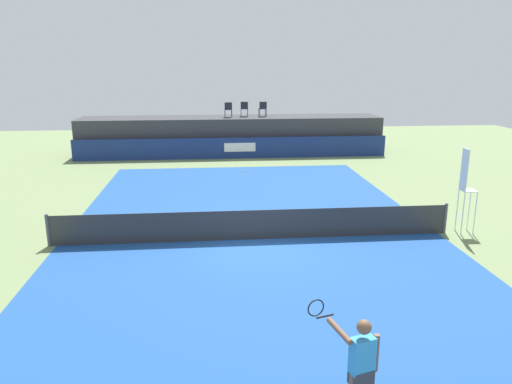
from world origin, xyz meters
name	(u,v)px	position (x,y,z in m)	size (l,w,h in m)	color
ground_plane	(247,211)	(0.00, 3.00, 0.00)	(48.00, 48.00, 0.00)	#6B7F51
court_inner	(254,239)	(0.00, 0.00, 0.00)	(12.00, 22.00, 0.00)	#1C478C
sponsor_wall	(233,148)	(0.00, 13.50, 0.60)	(18.00, 0.22, 1.20)	navy
spectator_platform	(231,135)	(0.00, 15.30, 1.10)	(18.00, 2.80, 2.20)	#38383D
spectator_chair_far_left	(228,109)	(-0.16, 15.11, 2.69)	(0.44, 0.44, 0.89)	#1E232D
spectator_chair_left	(244,108)	(0.83, 15.48, 2.69)	(0.47, 0.47, 0.89)	#1E232D
spectator_chair_center	(263,108)	(1.94, 15.39, 2.69)	(0.46, 0.46, 0.89)	#1E232D
umpire_chair	(466,185)	(6.77, 0.00, 1.59)	(0.45, 0.45, 2.76)	white
tennis_net	(254,225)	(0.00, 0.00, 0.47)	(12.40, 0.02, 0.95)	#2D2D2D
net_post_near	(48,230)	(-6.20, 0.00, 0.50)	(0.10, 0.10, 1.00)	#4C4C51
net_post_far	(445,218)	(6.20, 0.00, 0.50)	(0.10, 0.10, 1.00)	#4C4C51
tennis_player	(360,368)	(0.83, -8.20, 0.96)	(0.94, 1.10, 1.77)	white
tennis_ball	(243,171)	(0.32, 9.90, 0.04)	(0.07, 0.07, 0.07)	#D8EA33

